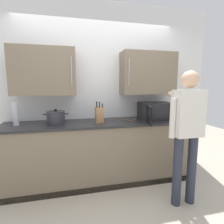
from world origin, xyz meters
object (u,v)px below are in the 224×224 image
person_figure (187,127)px  wooden_spoon (131,120)px  stock_pot (56,118)px  thermos_flask (15,113)px  microwave_oven (155,111)px  knife_block (99,115)px

person_figure → wooden_spoon: bearing=120.2°
stock_pot → thermos_flask: (-0.52, 0.02, 0.07)m
microwave_oven → wooden_spoon: size_ratio=3.07×
knife_block → thermos_flask: bearing=177.1°
knife_block → wooden_spoon: knife_block is taller
microwave_oven → stock_pot: microwave_oven is taller
thermos_flask → wooden_spoon: 1.64m
wooden_spoon → stock_pot: bearing=-179.3°
microwave_oven → thermos_flask: (-2.07, -0.03, 0.03)m
microwave_oven → stock_pot: (-1.55, -0.05, -0.04)m
person_figure → thermos_flask: bearing=159.7°
knife_block → wooden_spoon: (0.50, 0.05, -0.11)m
microwave_oven → person_figure: person_figure is taller
microwave_oven → person_figure: (0.01, -0.79, -0.09)m
thermos_flask → microwave_oven: bearing=0.7°
stock_pot → wooden_spoon: size_ratio=1.41×
stock_pot → knife_block: (0.61, -0.04, 0.02)m
microwave_oven → stock_pot: 1.55m
person_figure → microwave_oven: bearing=91.0°
thermos_flask → knife_block: size_ratio=1.04×
knife_block → wooden_spoon: size_ratio=1.27×
stock_pot → thermos_flask: thermos_flask is taller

